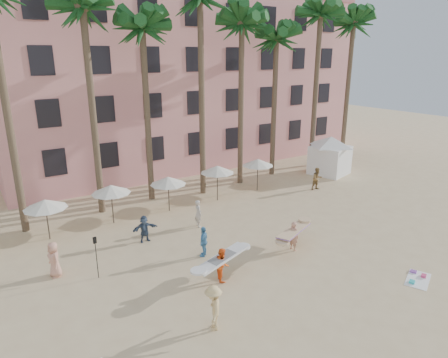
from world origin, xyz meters
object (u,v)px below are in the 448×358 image
cabana (330,152)px  carrier_yellow (294,234)px  carrier_white (222,263)px  pink_hotel (178,81)px

cabana → carrier_yellow: bearing=-144.8°
cabana → carrier_white: bearing=-152.1°
carrier_white → cabana: bearing=27.9°
carrier_yellow → carrier_white: (-5.09, -0.38, -0.07)m
cabana → carrier_yellow: 16.23m
pink_hotel → carrier_white: size_ratio=10.54×
carrier_yellow → pink_hotel: bearing=78.1°
pink_hotel → cabana: (8.44, -13.40, -5.93)m
carrier_yellow → carrier_white: carrier_yellow is taller
cabana → carrier_white: 20.77m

